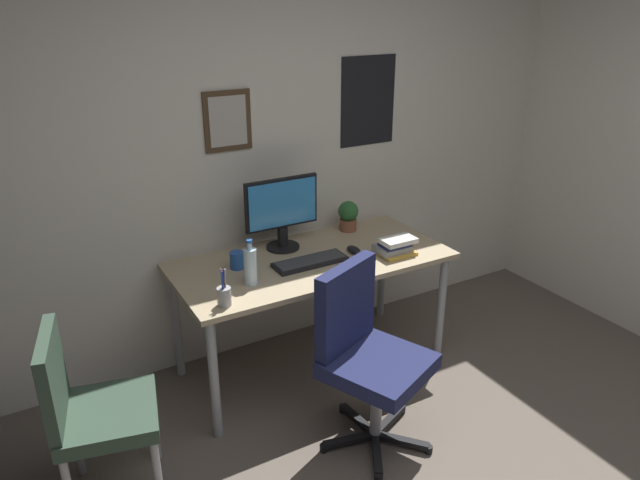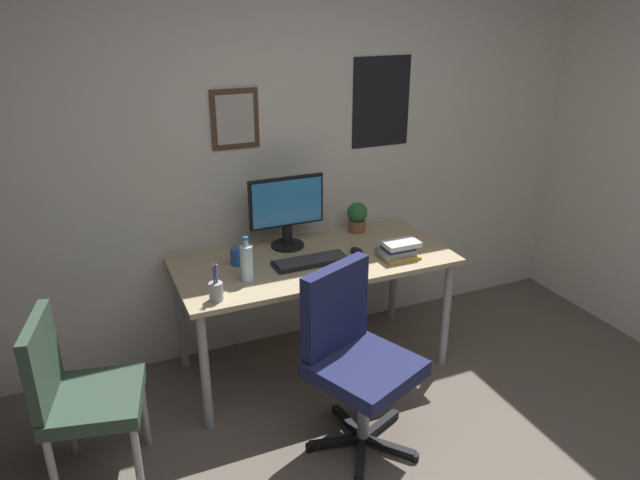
# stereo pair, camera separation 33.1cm
# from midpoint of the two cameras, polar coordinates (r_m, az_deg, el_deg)

# --- Properties ---
(wall_back) EXTENTS (4.40, 0.10, 2.60)m
(wall_back) POSITION_cam_midpoint_polar(r_m,az_deg,el_deg) (3.65, -7.18, 8.89)
(wall_back) COLOR silver
(wall_back) RESTS_ON ground_plane
(desk) EXTENTS (1.60, 0.75, 0.73)m
(desk) POSITION_cam_midpoint_polar(r_m,az_deg,el_deg) (3.48, -3.54, -2.92)
(desk) COLOR tan
(desk) RESTS_ON ground_plane
(office_chair) EXTENTS (0.60, 0.61, 0.95)m
(office_chair) POSITION_cam_midpoint_polar(r_m,az_deg,el_deg) (2.99, 1.14, -10.47)
(office_chair) COLOR #1E234C
(office_chair) RESTS_ON ground_plane
(side_chair) EXTENTS (0.50, 0.50, 0.88)m
(side_chair) POSITION_cam_midpoint_polar(r_m,az_deg,el_deg) (2.91, -24.38, -14.46)
(side_chair) COLOR #334738
(side_chair) RESTS_ON ground_plane
(monitor) EXTENTS (0.46, 0.20, 0.43)m
(monitor) POSITION_cam_midpoint_polar(r_m,az_deg,el_deg) (3.51, -6.37, 2.79)
(monitor) COLOR black
(monitor) RESTS_ON desk
(keyboard) EXTENTS (0.43, 0.15, 0.03)m
(keyboard) POSITION_cam_midpoint_polar(r_m,az_deg,el_deg) (3.37, -3.75, -2.15)
(keyboard) COLOR black
(keyboard) RESTS_ON desk
(computer_mouse) EXTENTS (0.06, 0.11, 0.04)m
(computer_mouse) POSITION_cam_midpoint_polar(r_m,az_deg,el_deg) (3.51, 0.57, -0.99)
(computer_mouse) COLOR black
(computer_mouse) RESTS_ON desk
(water_bottle) EXTENTS (0.07, 0.07, 0.25)m
(water_bottle) POSITION_cam_midpoint_polar(r_m,az_deg,el_deg) (3.14, -9.70, -2.51)
(water_bottle) COLOR silver
(water_bottle) RESTS_ON desk
(coffee_mug_near) EXTENTS (0.12, 0.08, 0.10)m
(coffee_mug_near) POSITION_cam_midpoint_polar(r_m,az_deg,el_deg) (3.36, -10.73, -1.96)
(coffee_mug_near) COLOR #2659B2
(coffee_mug_near) RESTS_ON desk
(potted_plant) EXTENTS (0.13, 0.13, 0.20)m
(potted_plant) POSITION_cam_midpoint_polar(r_m,az_deg,el_deg) (3.81, 0.23, 2.39)
(potted_plant) COLOR brown
(potted_plant) RESTS_ON desk
(pen_cup) EXTENTS (0.07, 0.07, 0.20)m
(pen_cup) POSITION_cam_midpoint_polar(r_m,az_deg,el_deg) (2.98, -12.34, -5.28)
(pen_cup) COLOR #9EA0A5
(pen_cup) RESTS_ON desk
(book_stack_left) EXTENTS (0.22, 0.17, 0.10)m
(book_stack_left) POSITION_cam_midpoint_polar(r_m,az_deg,el_deg) (3.49, 4.53, -0.70)
(book_stack_left) COLOR gold
(book_stack_left) RESTS_ON desk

